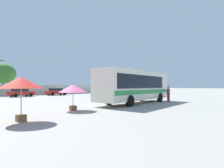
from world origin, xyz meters
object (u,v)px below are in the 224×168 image
attendant_by_bus_door (168,93)px  vendor_umbrella_near_gate_red (21,83)px  roadside_tree_midleft (3,74)px  vendor_umbrella_secondary_pink (73,89)px  coach_bus_cream_green (135,85)px  parked_car_third_red (21,92)px  parked_car_rightmost_red (56,91)px

attendant_by_bus_door → vendor_umbrella_near_gate_red: 16.83m
attendant_by_bus_door → roadside_tree_midleft: (-7.59, 33.27, 3.47)m
attendant_by_bus_door → vendor_umbrella_secondary_pink: bearing=171.5°
coach_bus_cream_green → attendant_by_bus_door: (4.50, -1.62, -0.92)m
vendor_umbrella_near_gate_red → vendor_umbrella_secondary_pink: (4.46, 1.66, -0.35)m
attendant_by_bus_door → parked_car_third_red: attendant_by_bus_door is taller
parked_car_third_red → roadside_tree_midleft: 10.44m
vendor_umbrella_near_gate_red → parked_car_rightmost_red: vendor_umbrella_near_gate_red is taller
attendant_by_bus_door → parked_car_rightmost_red: size_ratio=0.42×
coach_bus_cream_green → vendor_umbrella_near_gate_red: size_ratio=4.84×
coach_bus_cream_green → parked_car_rightmost_red: 22.43m
coach_bus_cream_green → vendor_umbrella_near_gate_red: 12.38m
parked_car_rightmost_red → roadside_tree_midleft: roadside_tree_midleft is taller
vendor_umbrella_near_gate_red → vendor_umbrella_secondary_pink: vendor_umbrella_near_gate_red is taller
coach_bus_cream_green → attendant_by_bus_door: bearing=-19.8°
attendant_by_bus_door → vendor_umbrella_near_gate_red: size_ratio=0.77×
vendor_umbrella_near_gate_red → vendor_umbrella_secondary_pink: size_ratio=1.09×
coach_bus_cream_green → vendor_umbrella_near_gate_red: (-12.30, -1.43, 0.04)m
parked_car_third_red → coach_bus_cream_green: bearing=-81.6°
attendant_by_bus_door → parked_car_rightmost_red: 23.71m
attendant_by_bus_door → roadside_tree_midleft: bearing=102.8°
vendor_umbrella_near_gate_red → parked_car_rightmost_red: (16.05, 23.51, -1.23)m
attendant_by_bus_door → vendor_umbrella_secondary_pink: 12.49m
vendor_umbrella_secondary_pink → parked_car_third_red: 22.19m
vendor_umbrella_secondary_pink → coach_bus_cream_green: bearing=-1.6°
attendant_by_bus_door → parked_car_rightmost_red: bearing=91.8°
coach_bus_cream_green → attendant_by_bus_door: size_ratio=6.27×
attendant_by_bus_door → vendor_umbrella_secondary_pink: vendor_umbrella_secondary_pink is taller
vendor_umbrella_near_gate_red → parked_car_rightmost_red: 28.50m
coach_bus_cream_green → roadside_tree_midleft: 31.90m
parked_car_third_red → vendor_umbrella_secondary_pink: bearing=-102.0°
vendor_umbrella_secondary_pink → parked_car_rightmost_red: 24.76m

